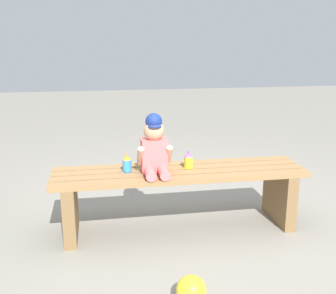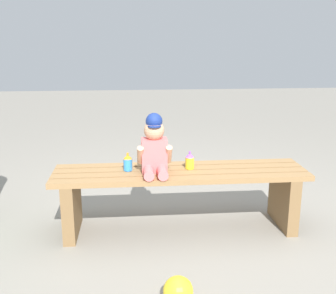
# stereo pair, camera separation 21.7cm
# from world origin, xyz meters

# --- Properties ---
(ground_plane) EXTENTS (16.00, 16.00, 0.00)m
(ground_plane) POSITION_xyz_m (0.00, 0.00, 0.00)
(ground_plane) COLOR gray
(park_bench) EXTENTS (1.74, 0.42, 0.44)m
(park_bench) POSITION_xyz_m (0.00, 0.00, 0.30)
(park_bench) COLOR olive
(park_bench) RESTS_ON ground_plane
(child_figure) EXTENTS (0.23, 0.27, 0.40)m
(child_figure) POSITION_xyz_m (-0.18, -0.04, 0.61)
(child_figure) COLOR #E56666
(child_figure) RESTS_ON park_bench
(sippy_cup_left) EXTENTS (0.06, 0.06, 0.12)m
(sippy_cup_left) POSITION_xyz_m (-0.36, 0.03, 0.49)
(sippy_cup_left) COLOR #338CE5
(sippy_cup_left) RESTS_ON park_bench
(sippy_cup_right) EXTENTS (0.06, 0.06, 0.12)m
(sippy_cup_right) POSITION_xyz_m (0.07, 0.03, 0.49)
(sippy_cup_right) COLOR yellow
(sippy_cup_right) RESTS_ON park_bench
(toy_ball) EXTENTS (0.15, 0.15, 0.15)m
(toy_ball) POSITION_xyz_m (-0.11, -0.87, 0.08)
(toy_ball) COLOR yellow
(toy_ball) RESTS_ON ground_plane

